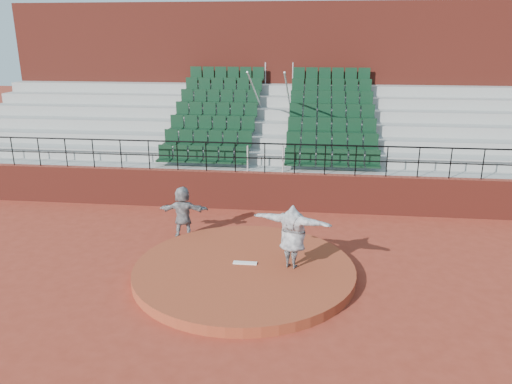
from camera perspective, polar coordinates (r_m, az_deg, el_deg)
ground at (r=12.64m, az=-1.35°, el=-9.48°), size 90.00×90.00×0.00m
pitchers_mound at (r=12.59m, az=-1.35°, el=-8.97°), size 5.50×5.50×0.25m
pitching_rubber at (r=12.66m, az=-1.26°, el=-8.10°), size 0.60×0.15×0.03m
boundary_wall at (r=17.01m, az=0.99°, el=0.11°), size 24.00×0.30×1.30m
wall_railing at (r=16.65m, az=1.01°, el=4.64°), size 24.04×0.05×1.03m
seating_deck at (r=20.32m, az=2.04°, el=5.30°), size 24.00×5.97×4.63m
press_box_facade at (r=23.91m, az=2.90°, el=12.24°), size 24.00×3.00×7.10m
pitcher at (r=12.21m, az=4.20°, el=-5.07°), size 2.06×1.09×1.62m
fielder at (r=14.78m, az=-8.34°, el=-2.28°), size 1.47×0.53×1.56m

